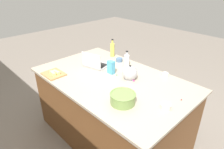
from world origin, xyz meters
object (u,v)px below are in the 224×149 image
cutting_board (54,74)px  butter_stick_left (56,72)px  laptop (95,64)px  kettle (130,73)px  ramekin_wide (166,106)px  bottle_oil (112,50)px  butter_stick_right (53,73)px  bottle_vinegar (127,60)px  ramekin_small (165,74)px  mixing_bowl_large (123,98)px  candy_bag (111,67)px  ramekin_medium (119,60)px

cutting_board → butter_stick_left: butter_stick_left is taller
laptop → kettle: bearing=-172.2°
kettle → ramekin_wide: bearing=162.6°
butter_stick_left → bottle_oil: bearing=-92.4°
butter_stick_right → ramekin_wide: 1.42m
bottle_vinegar → cutting_board: 0.97m
cutting_board → butter_stick_left: size_ratio=2.45×
laptop → ramekin_small: bearing=-150.6°
bottle_oil → butter_stick_left: size_ratio=2.47×
mixing_bowl_large → butter_stick_left: bearing=9.1°
kettle → ramekin_wide: 0.66m
laptop → ramekin_wide: laptop is taller
butter_stick_left → kettle: bearing=-140.7°
bottle_vinegar → ramekin_small: bearing=-165.3°
bottle_vinegar → candy_bag: (-0.00, 0.30, -0.00)m
ramekin_small → candy_bag: 0.68m
bottle_oil → ramekin_small: size_ratio=3.48×
ramekin_medium → candy_bag: 0.40m
laptop → ramekin_small: laptop is taller
mixing_bowl_large → cutting_board: 1.04m
kettle → bottle_oil: bearing=-28.1°
laptop → ramekin_small: 0.94m
kettle → cutting_board: 0.96m
kettle → butter_stick_right: size_ratio=1.94×
butter_stick_left → candy_bag: size_ratio=0.65×
ramekin_small → ramekin_wide: 0.69m
butter_stick_right → laptop: bearing=-105.7°
butter_stick_right → cutting_board: bearing=-46.2°
butter_stick_right → bottle_vinegar: bearing=-117.1°
kettle → butter_stick_left: kettle is taller
cutting_board → ramekin_medium: size_ratio=2.80×
laptop → candy_bag: laptop is taller
butter_stick_right → ramekin_small: 1.40m
butter_stick_left → candy_bag: bearing=-130.0°
bottle_oil → cutting_board: bottle_oil is taller
candy_bag → cutting_board: bearing=49.3°
laptop → mixing_bowl_large: 0.92m
butter_stick_right → ramekin_wide: (-1.35, -0.43, -0.01)m
ramekin_small → butter_stick_right: bearing=46.1°
laptop → candy_bag: size_ratio=2.09×
laptop → butter_stick_left: (0.15, 0.51, -0.01)m
ramekin_medium → candy_bag: candy_bag is taller
bottle_vinegar → butter_stick_left: size_ratio=2.03×
mixing_bowl_large → candy_bag: 0.66m
ramekin_small → candy_bag: size_ratio=0.46×
bottle_oil → butter_stick_right: size_ratio=2.47×
butter_stick_right → ramekin_medium: (-0.26, -0.92, -0.01)m
laptop → ramekin_wide: size_ratio=3.40×
kettle → laptop: bearing=7.8°
cutting_board → ramekin_medium: (-0.28, -0.90, 0.02)m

